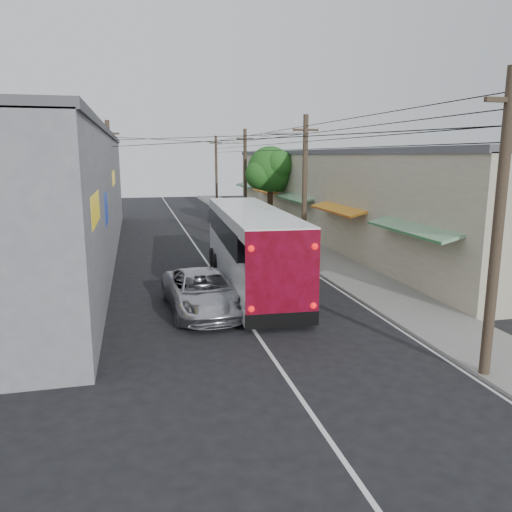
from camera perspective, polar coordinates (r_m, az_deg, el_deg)
The scene contains 13 objects.
ground at distance 14.55m, azimuth 2.57°, elevation -12.45°, with size 120.00×120.00×0.00m, color black.
sidewalk at distance 34.82m, azimuth 3.70°, elevation 1.79°, with size 3.00×80.00×0.12m, color slate.
building_right at distance 37.86m, azimuth 9.41°, elevation 7.15°, with size 7.09×40.00×6.25m.
building_left at distance 31.20m, azimuth -22.48°, elevation 6.48°, with size 7.20×36.00×7.25m.
utility_poles at distance 33.84m, azimuth -1.90°, elevation 8.46°, with size 11.80×45.28×8.00m.
street_tree at distance 40.22m, azimuth 1.73°, elevation 9.71°, with size 4.40×4.00×6.60m.
coach_bus at distance 22.46m, azimuth -0.65°, elevation 1.06°, with size 3.36×12.44×3.55m.
jeepney at distance 19.17m, azimuth -6.10°, elevation -4.08°, with size 2.58×5.60×1.56m, color #BABAC1.
parked_suv at distance 27.31m, azimuth 2.67°, elevation 0.82°, with size 2.40×5.90×1.71m, color #A7A6AE.
parked_car_mid at distance 37.09m, azimuth -0.47°, elevation 3.41°, with size 1.66×4.11×1.40m, color #242328.
parked_car_far at distance 44.73m, azimuth -3.82°, elevation 4.75°, with size 1.45×4.17×1.37m, color black.
pedestrian_near at distance 29.36m, azimuth 5.73°, elevation 1.82°, with size 0.65×0.42×1.77m, color #C2667D.
pedestrian_far at distance 30.66m, azimuth 3.93°, elevation 2.10°, with size 0.78×0.61×1.60m, color #83A0BF.
Camera 1 is at (-3.74, -12.76, 5.89)m, focal length 35.00 mm.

